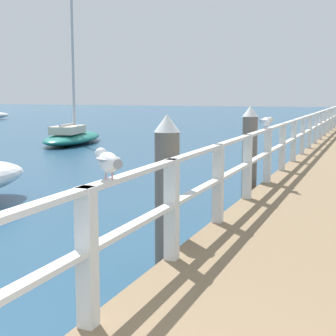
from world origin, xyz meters
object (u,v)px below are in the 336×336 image
Objects in this scene: dock_piling_far at (250,153)px; seagull_background at (266,121)px; seagull_foreground at (108,161)px; dock_piling_near at (167,192)px; boat_2 at (72,136)px.

dock_piling_far reaches higher than seagull_background.
seagull_background is at bearing 43.93° from seagull_foreground.
seagull_background is (0.38, 3.75, 0.63)m from dock_piling_near.
dock_piling_far is 12.46m from boat_2.
boat_2 reaches higher than dock_piling_near.
seagull_background is 13.09m from boat_2.
boat_2 is (-9.46, 8.96, -1.22)m from seagull_background.
boat_2 is (-9.45, 14.82, -1.22)m from seagull_foreground.
seagull_background is 0.07× the size of boat_2.
seagull_background is at bearing -55.60° from boat_2.
dock_piling_near is at bearing -66.62° from boat_2.
dock_piling_far is 6.35m from seagull_foreground.
seagull_foreground is at bearing -79.96° from dock_piling_near.
boat_2 is (-9.08, 8.51, -0.59)m from dock_piling_far.
dock_piling_near is 0.32× the size of boat_2.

